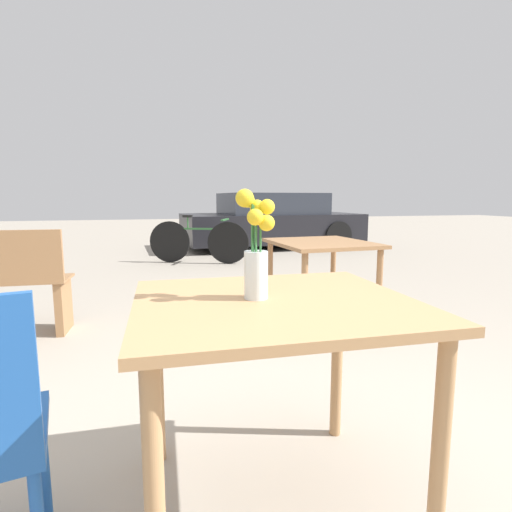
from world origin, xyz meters
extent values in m
plane|color=#A39989|center=(0.00, 0.00, 0.00)|extent=(40.00, 40.00, 0.00)
cube|color=tan|center=(0.00, 0.00, 0.74)|extent=(0.93, 0.83, 0.03)
cylinder|color=tan|center=(-0.40, -0.34, 0.36)|extent=(0.05, 0.05, 0.72)
cylinder|color=tan|center=(0.39, -0.36, 0.36)|extent=(0.05, 0.05, 0.72)
cylinder|color=tan|center=(-0.39, 0.36, 0.36)|extent=(0.05, 0.05, 0.72)
cylinder|color=tan|center=(0.40, 0.34, 0.36)|extent=(0.05, 0.05, 0.72)
cylinder|color=silver|center=(-0.06, 0.03, 0.83)|extent=(0.08, 0.08, 0.16)
cylinder|color=silver|center=(-0.06, 0.03, 0.80)|extent=(0.07, 0.07, 0.09)
cylinder|color=#337038|center=(-0.04, 0.03, 0.90)|extent=(0.01, 0.01, 0.28)
sphere|color=yellow|center=(-0.02, 0.03, 1.06)|extent=(0.05, 0.05, 0.05)
cylinder|color=#337038|center=(-0.05, 0.03, 0.90)|extent=(0.01, 0.01, 0.28)
sphere|color=yellow|center=(-0.05, 0.05, 1.06)|extent=(0.05, 0.05, 0.05)
cylinder|color=#337038|center=(-0.06, 0.04, 0.91)|extent=(0.01, 0.01, 0.30)
sphere|color=yellow|center=(-0.08, 0.05, 1.08)|extent=(0.05, 0.05, 0.05)
cylinder|color=#337038|center=(-0.07, 0.03, 0.92)|extent=(0.01, 0.01, 0.30)
sphere|color=yellow|center=(-0.09, 0.03, 1.09)|extent=(0.06, 0.06, 0.06)
cylinder|color=#337038|center=(-0.06, 0.01, 0.89)|extent=(0.01, 0.01, 0.25)
sphere|color=yellow|center=(-0.07, -0.01, 1.03)|extent=(0.05, 0.05, 0.05)
cylinder|color=#337038|center=(-0.04, 0.01, 0.88)|extent=(0.01, 0.01, 0.23)
sphere|color=yellow|center=(-0.03, 0.00, 1.01)|extent=(0.05, 0.05, 0.05)
cylinder|color=#1E519E|center=(-0.76, 0.12, 0.21)|extent=(0.03, 0.03, 0.42)
cube|color=#9E7047|center=(-1.10, 2.23, 0.21)|extent=(0.08, 0.33, 0.43)
cube|color=#9E7047|center=(1.02, 1.91, 0.70)|extent=(0.82, 0.92, 0.03)
cylinder|color=#9E7047|center=(0.71, 1.51, 0.34)|extent=(0.05, 0.05, 0.69)
cylinder|color=#9E7047|center=(1.37, 1.55, 0.34)|extent=(0.05, 0.05, 0.69)
cylinder|color=#9E7047|center=(0.67, 2.26, 0.34)|extent=(0.05, 0.05, 0.69)
cylinder|color=#9E7047|center=(1.33, 2.30, 0.34)|extent=(0.05, 0.05, 0.69)
cylinder|color=black|center=(-0.09, 5.64, 0.35)|extent=(0.66, 0.31, 0.70)
cylinder|color=black|center=(0.84, 5.24, 0.35)|extent=(0.66, 0.31, 0.70)
cube|color=#2D6633|center=(0.38, 5.44, 0.58)|extent=(0.85, 0.39, 0.03)
cylinder|color=#2D6633|center=(0.21, 5.51, 0.68)|extent=(0.02, 0.02, 0.21)
cube|color=black|center=(0.21, 5.51, 0.79)|extent=(0.17, 0.12, 0.04)
cube|color=#2D6633|center=(0.79, 5.26, 0.73)|extent=(0.21, 0.42, 0.02)
cube|color=black|center=(2.19, 7.25, 0.44)|extent=(3.91, 2.04, 0.60)
cube|color=#2D333D|center=(2.19, 7.25, 0.96)|extent=(2.19, 1.79, 0.45)
cylinder|color=black|center=(3.32, 8.18, 0.30)|extent=(0.61, 0.22, 0.60)
cylinder|color=black|center=(3.43, 6.47, 0.30)|extent=(0.61, 0.22, 0.60)
cylinder|color=black|center=(0.96, 8.03, 0.30)|extent=(0.61, 0.22, 0.60)
cylinder|color=black|center=(1.07, 6.32, 0.30)|extent=(0.61, 0.22, 0.60)
camera|label=1|loc=(-0.39, -1.23, 1.09)|focal=28.00mm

